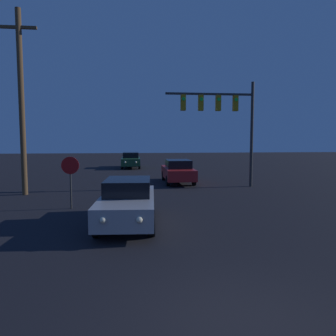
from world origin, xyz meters
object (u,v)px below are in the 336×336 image
car_near (128,201)px  traffic_signal_mast (225,113)px  stop_sign (70,173)px  car_mid (178,171)px  utility_pole (21,100)px  car_far (131,160)px

car_near → traffic_signal_mast: traffic_signal_mast is taller
traffic_signal_mast → stop_sign: 9.88m
car_mid → car_near: bearing=-107.1°
traffic_signal_mast → utility_pole: (-10.87, -1.53, 0.45)m
car_far → utility_pole: utility_pole is taller
car_mid → stop_sign: stop_sign is taller
traffic_signal_mast → car_mid: bearing=140.0°
car_far → utility_pole: size_ratio=0.50×
car_far → traffic_signal_mast: bearing=112.8°
stop_sign → car_near: bearing=-48.6°
stop_sign → utility_pole: bearing=128.8°
car_near → stop_sign: (-2.34, 2.65, 0.72)m
car_mid → stop_sign: 9.13m
car_mid → car_far: (-3.09, 11.25, 0.00)m
car_near → car_mid: size_ratio=1.02×
car_near → utility_pole: utility_pole is taller
car_near → traffic_signal_mast: (5.55, 7.89, 3.56)m
traffic_signal_mast → stop_sign: (-7.89, -5.23, -2.84)m
car_near → traffic_signal_mast: 10.28m
car_near → car_far: bearing=-86.5°
car_far → utility_pole: 16.27m
utility_pole → stop_sign: bearing=-51.2°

